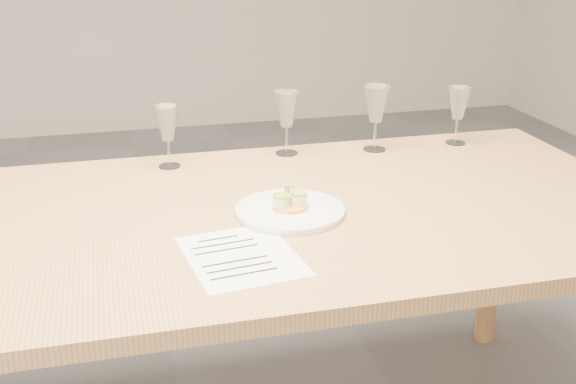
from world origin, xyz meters
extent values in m
cube|color=tan|center=(0.00, 0.00, 0.73)|extent=(2.40, 1.00, 0.04)
cylinder|color=tan|center=(1.10, 0.40, 0.35)|extent=(0.07, 0.07, 0.71)
cylinder|color=white|center=(0.26, -0.04, 0.76)|extent=(0.26, 0.26, 0.01)
cylinder|color=white|center=(0.26, -0.04, 0.76)|extent=(0.26, 0.26, 0.01)
cylinder|color=#FFAB30|center=(0.26, -0.04, 0.77)|extent=(0.08, 0.08, 0.01)
cylinder|color=#EFE8C3|center=(0.24, -0.05, 0.79)|extent=(0.04, 0.04, 0.02)
cylinder|color=#EFE8C3|center=(0.28, -0.04, 0.79)|extent=(0.04, 0.04, 0.02)
cylinder|color=#94B732|center=(0.24, -0.05, 0.80)|extent=(0.04, 0.04, 0.01)
cylinder|color=#94B732|center=(0.28, -0.04, 0.80)|extent=(0.04, 0.04, 0.01)
cylinder|color=#CFBC6E|center=(0.31, -0.09, 0.76)|extent=(0.04, 0.04, 0.00)
cube|color=white|center=(0.10, -0.24, 0.75)|extent=(0.26, 0.31, 0.00)
cube|color=black|center=(0.07, -0.14, 0.75)|extent=(0.09, 0.02, 0.00)
cube|color=black|center=(0.07, -0.18, 0.75)|extent=(0.14, 0.02, 0.00)
cube|color=black|center=(0.08, -0.21, 0.75)|extent=(0.14, 0.02, 0.00)
cube|color=black|center=(0.09, -0.27, 0.75)|extent=(0.14, 0.02, 0.00)
cube|color=black|center=(0.09, -0.30, 0.75)|extent=(0.14, 0.02, 0.00)
cube|color=black|center=(0.09, -0.33, 0.75)|extent=(0.14, 0.02, 0.00)
cylinder|color=white|center=(0.02, 0.39, 0.75)|extent=(0.06, 0.06, 0.00)
cylinder|color=white|center=(0.02, 0.39, 0.79)|extent=(0.01, 0.01, 0.08)
cone|color=white|center=(0.02, 0.39, 0.88)|extent=(0.07, 0.07, 0.10)
cylinder|color=white|center=(0.37, 0.42, 0.75)|extent=(0.07, 0.07, 0.00)
cylinder|color=white|center=(0.37, 0.42, 0.80)|extent=(0.01, 0.01, 0.08)
cone|color=white|center=(0.37, 0.42, 0.89)|extent=(0.08, 0.08, 0.11)
cylinder|color=white|center=(0.64, 0.39, 0.75)|extent=(0.07, 0.07, 0.00)
cylinder|color=white|center=(0.64, 0.39, 0.80)|extent=(0.01, 0.01, 0.09)
cone|color=white|center=(0.64, 0.39, 0.89)|extent=(0.08, 0.08, 0.11)
cylinder|color=white|center=(0.92, 0.39, 0.75)|extent=(0.06, 0.06, 0.00)
cylinder|color=white|center=(0.92, 0.39, 0.79)|extent=(0.01, 0.01, 0.08)
cone|color=white|center=(0.92, 0.39, 0.88)|extent=(0.07, 0.07, 0.10)
camera|label=1|loc=(-0.14, -1.60, 1.42)|focal=45.00mm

